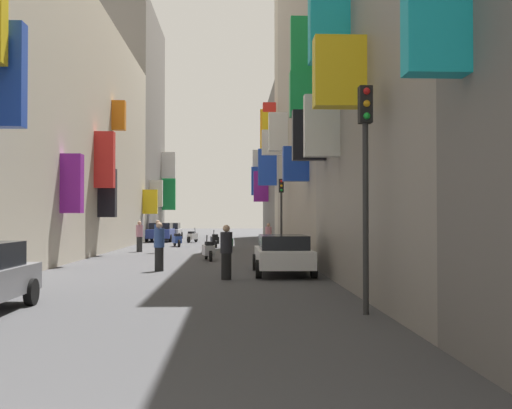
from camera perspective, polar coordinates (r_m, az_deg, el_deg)
name	(u,v)px	position (r m, az deg, el deg)	size (l,w,h in m)	color
ground_plane	(196,254)	(32.14, -5.61, -4.67)	(140.00, 140.00, 0.00)	#424244
building_left_mid_a	(48,131)	(34.64, -18.91, 6.56)	(7.12, 31.07, 13.17)	#BCB29E
building_left_mid_b	(123,127)	(56.68, -12.33, 7.08)	(7.33, 13.61, 20.15)	slate
building_right_mid_b	(347,54)	(33.69, 8.53, 13.74)	(7.36, 19.08, 21.26)	#9E9384
building_right_mid_c	(317,106)	(44.29, 5.75, 9.12)	(7.30, 3.24, 19.80)	#BCB29E
building_right_far	(302,170)	(53.92, 4.28, 3.20)	(7.32, 17.24, 12.13)	slate
parked_car_white	(283,253)	(21.01, 2.51, -4.57)	(1.96, 4.45, 1.34)	white
parked_car_silver	(170,231)	(54.12, -8.08, -2.43)	(2.03, 4.45, 1.43)	#B7B7BC
parked_car_blue	(161,232)	(49.09, -8.89, -2.53)	(2.01, 4.50, 1.48)	navy
scooter_green	(227,242)	(36.48, -2.75, -3.52)	(0.76, 1.95, 1.13)	#287F3D
scooter_white	(192,236)	(46.90, -5.98, -2.99)	(0.79, 1.84, 1.13)	silver
scooter_blue	(177,240)	(40.62, -7.41, -3.27)	(0.75, 1.89, 1.13)	#2D4CAD
scooter_black	(215,240)	(39.37, -3.88, -3.35)	(0.60, 1.83, 1.13)	black
scooter_silver	(208,250)	(27.65, -4.48, -4.28)	(0.64, 1.95, 1.13)	#ADADB2
pedestrian_crossing	(268,237)	(36.07, 1.17, -3.04)	(0.54, 0.54, 1.59)	black
pedestrian_near_left	(226,252)	(19.18, -2.79, -4.49)	(0.54, 0.54, 1.72)	black
pedestrian_near_right	(139,236)	(34.87, -10.85, -2.95)	(0.47, 0.47, 1.73)	#2C2C2C
pedestrian_mid_street	(159,247)	(22.42, -9.05, -3.91)	(0.47, 0.47, 1.77)	black
pedestrian_far_away	(158,237)	(33.56, -9.17, -2.98)	(0.50, 0.50, 1.79)	#2D2D2D
traffic_light_near_corner	(366,160)	(12.58, 10.21, 4.12)	(0.26, 0.34, 4.63)	#2D2D2D
traffic_light_far_corner	(281,202)	(33.53, 2.38, 0.22)	(0.26, 0.34, 4.06)	#2D2D2D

